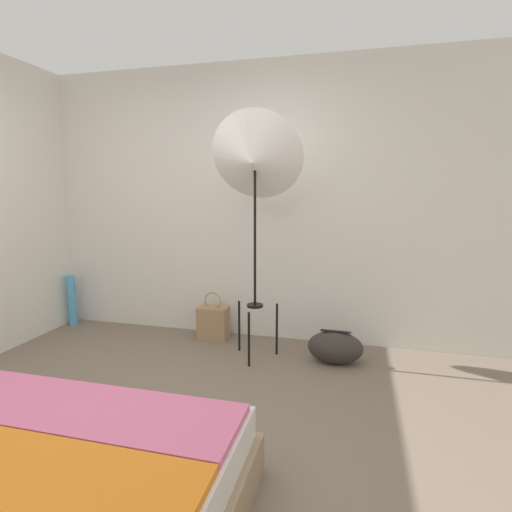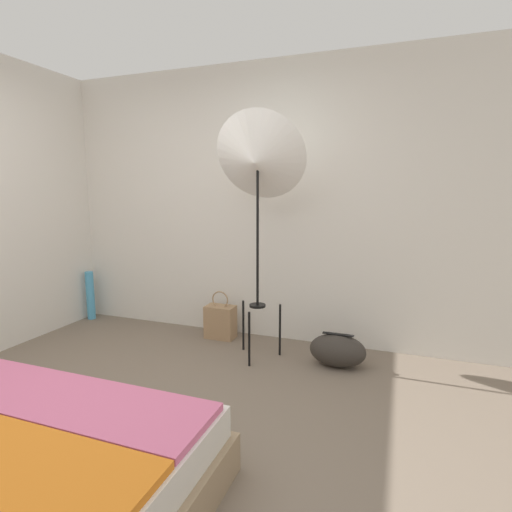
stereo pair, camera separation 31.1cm
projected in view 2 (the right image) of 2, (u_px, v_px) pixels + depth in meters
The scene contains 6 objects.
ground_plane at pixel (84, 456), 2.17m from camera, with size 14.00×14.00×0.00m, color #756656.
wall_back at pixel (234, 204), 3.91m from camera, with size 8.00×0.05×2.60m.
photo_umbrella at pixel (258, 161), 3.21m from camera, with size 0.77×0.48×2.06m.
tote_bag at pixel (220, 321), 3.90m from camera, with size 0.29×0.17×0.47m.
duffel_bag at pixel (338, 350), 3.26m from camera, with size 0.46×0.27×0.28m.
paper_roll at pixel (90, 295), 4.47m from camera, with size 0.09×0.09×0.54m.
Camera 2 is at (1.56, -1.53, 1.42)m, focal length 28.00 mm.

